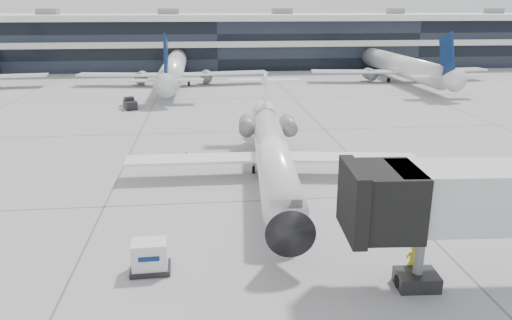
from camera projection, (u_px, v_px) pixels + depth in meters
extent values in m
plane|color=#969699|center=(251.00, 201.00, 34.77)|extent=(220.00, 220.00, 0.00)
cube|color=black|center=(216.00, 43.00, 111.15)|extent=(170.00, 22.00, 10.00)
cylinder|color=white|center=(273.00, 154.00, 38.16)|extent=(4.27, 22.95, 2.57)
cone|color=black|center=(288.00, 223.00, 25.99)|extent=(2.76, 2.85, 2.57)
cone|color=white|center=(265.00, 115.00, 50.41)|extent=(2.66, 3.22, 2.44)
cube|color=white|center=(193.00, 159.00, 39.08)|extent=(10.47, 2.53, 0.21)
cube|color=white|center=(350.00, 158.00, 39.44)|extent=(10.71, 3.96, 0.21)
cylinder|color=slate|center=(247.00, 126.00, 45.43)|extent=(1.66, 3.33, 1.43)
cylinder|color=slate|center=(288.00, 125.00, 45.54)|extent=(1.66, 3.33, 1.43)
cube|color=white|center=(265.00, 96.00, 49.28)|extent=(0.45, 2.49, 4.28)
cube|color=white|center=(265.00, 80.00, 49.19)|extent=(6.94, 2.03, 0.15)
cylinder|color=black|center=(282.00, 227.00, 30.10)|extent=(0.21, 0.54, 0.53)
cylinder|color=black|center=(254.00, 169.00, 40.49)|extent=(0.27, 0.62, 0.61)
cylinder|color=black|center=(289.00, 169.00, 40.57)|extent=(0.27, 0.62, 0.61)
cube|color=black|center=(386.00, 200.00, 22.75)|extent=(3.03, 3.64, 3.04)
cylinder|color=slate|center=(419.00, 259.00, 23.73)|extent=(0.48, 0.48, 3.04)
cube|color=black|center=(417.00, 280.00, 24.07)|extent=(2.04, 1.64, 0.76)
imported|color=yellow|center=(412.00, 262.00, 24.73)|extent=(0.68, 0.47, 1.78)
cube|color=black|center=(151.00, 269.00, 25.53)|extent=(2.06, 1.55, 0.25)
cube|color=silver|center=(150.00, 254.00, 25.29)|extent=(1.79, 1.37, 1.40)
cone|color=orange|center=(186.00, 153.00, 45.11)|extent=(0.34, 0.34, 0.53)
cube|color=orange|center=(186.00, 156.00, 45.19)|extent=(0.43, 0.43, 0.03)
cube|color=black|center=(130.00, 105.00, 65.37)|extent=(2.15, 2.72, 0.98)
cube|color=black|center=(129.00, 99.00, 65.64)|extent=(1.46, 1.33, 0.54)
cylinder|color=black|center=(124.00, 107.00, 65.97)|extent=(0.35, 0.51, 0.48)
cylinder|color=black|center=(133.00, 106.00, 66.47)|extent=(0.35, 0.51, 0.48)
cylinder|color=black|center=(127.00, 109.00, 64.48)|extent=(0.35, 0.51, 0.48)
cylinder|color=black|center=(137.00, 108.00, 64.99)|extent=(0.35, 0.51, 0.48)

